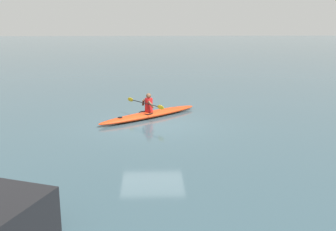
% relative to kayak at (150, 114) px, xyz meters
% --- Properties ---
extents(ground_plane, '(160.00, 160.00, 0.00)m').
position_rel_kayak_xyz_m(ground_plane, '(-0.09, 1.11, -0.13)').
color(ground_plane, '#334C56').
extents(kayak, '(4.30, 3.59, 0.25)m').
position_rel_kayak_xyz_m(kayak, '(0.00, 0.00, 0.00)').
color(kayak, red).
rests_on(kayak, ground).
extents(kayaker, '(1.53, 1.93, 0.78)m').
position_rel_kayak_xyz_m(kayaker, '(0.05, 0.04, 0.47)').
color(kayaker, red).
rests_on(kayaker, kayak).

